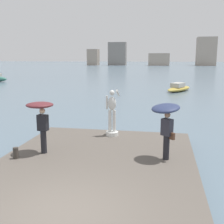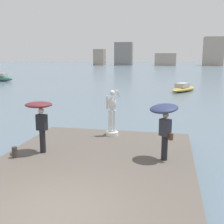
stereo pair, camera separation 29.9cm
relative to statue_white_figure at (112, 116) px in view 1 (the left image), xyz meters
The scene contains 8 objects.
ground_plane 33.24m from the statue_white_figure, 89.94° to the left, with size 400.00×400.00×0.00m, color slate.
pier 4.56m from the statue_white_figure, 89.55° to the right, with size 6.92×10.74×0.40m, color #564F47.
statue_white_figure is the anchor object (origin of this frame).
onlooker_left 3.64m from the statue_white_figure, 127.38° to the right, with size 1.13×1.13×1.95m.
onlooker_right 3.66m from the statue_white_figure, 48.05° to the right, with size 1.41×1.41×2.03m.
mooring_bollard 4.68m from the statue_white_figure, 128.12° to the right, with size 0.19×0.19×0.41m, color #38332D.
boat_near 22.11m from the statue_white_figure, 79.57° to the left, with size 3.67×5.22×1.01m.
distant_skyline 125.77m from the statue_white_figure, 85.45° to the left, with size 79.15×12.44×12.87m.
Camera 1 is at (2.28, -5.81, 3.99)m, focal length 45.68 mm.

